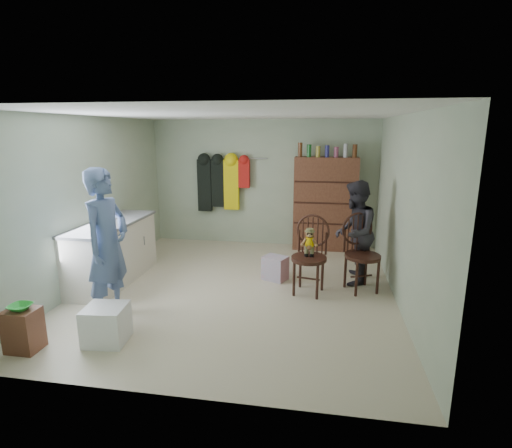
% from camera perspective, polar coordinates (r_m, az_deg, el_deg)
% --- Properties ---
extents(ground_plane, '(5.00, 5.00, 0.00)m').
position_cam_1_polar(ground_plane, '(6.00, -2.71, -9.20)').
color(ground_plane, beige).
rests_on(ground_plane, ground).
extents(room_walls, '(5.00, 5.00, 5.00)m').
position_cam_1_polar(room_walls, '(6.11, -1.80, 6.54)').
color(room_walls, '#ADBB9C').
rests_on(room_walls, ground).
extents(counter, '(0.64, 1.86, 0.94)m').
position_cam_1_polar(counter, '(6.53, -19.77, -3.74)').
color(counter, silver).
rests_on(counter, ground).
extents(stool, '(0.32, 0.28, 0.46)m').
position_cam_1_polar(stool, '(5.02, -30.28, -12.93)').
color(stool, brown).
rests_on(stool, ground).
extents(bowl, '(0.23, 0.23, 0.06)m').
position_cam_1_polar(bowl, '(4.92, -30.64, -10.19)').
color(bowl, green).
rests_on(bowl, stool).
extents(plastic_tub, '(0.48, 0.46, 0.41)m').
position_cam_1_polar(plastic_tub, '(4.83, -20.60, -13.26)').
color(plastic_tub, white).
rests_on(plastic_tub, ground).
extents(chair_front, '(0.59, 0.59, 1.12)m').
position_cam_1_polar(chair_front, '(5.74, 7.73, -3.67)').
color(chair_front, '#341A12').
rests_on(chair_front, ground).
extents(chair_far, '(0.66, 0.66, 1.13)m').
position_cam_1_polar(chair_far, '(5.99, 14.72, -3.55)').
color(chair_far, '#341A12').
rests_on(chair_far, ground).
extents(striped_bag, '(0.44, 0.40, 0.37)m').
position_cam_1_polar(striped_bag, '(6.29, 2.75, -6.31)').
color(striped_bag, '#E5727B').
rests_on(striped_bag, ground).
extents(person_left, '(0.53, 0.73, 1.88)m').
position_cam_1_polar(person_left, '(5.14, -20.48, -2.88)').
color(person_left, '#566C9E').
rests_on(person_left, ground).
extents(person_right, '(0.71, 0.85, 1.58)m').
position_cam_1_polar(person_right, '(6.19, 13.90, -1.22)').
color(person_right, '#2D2B33').
rests_on(person_right, ground).
extents(dresser, '(1.20, 0.39, 2.07)m').
position_cam_1_polar(dresser, '(7.84, 9.83, 2.93)').
color(dresser, brown).
rests_on(dresser, ground).
extents(coat_rack, '(1.42, 0.12, 1.09)m').
position_cam_1_polar(coat_rack, '(8.12, -4.96, 5.84)').
color(coat_rack, '#99999E').
rests_on(coat_rack, ground).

